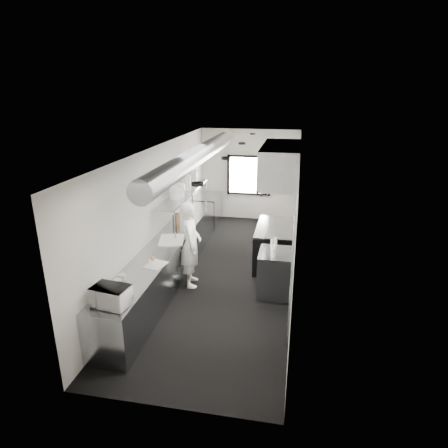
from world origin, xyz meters
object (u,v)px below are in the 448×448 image
at_px(microwave, 111,296).
at_px(line_cook, 191,244).
at_px(deli_tub_a, 117,282).
at_px(range, 274,245).
at_px(small_plate, 153,261).
at_px(bottle_station, 275,273).
at_px(prep_counter, 168,260).
at_px(plate_stack_b, 180,190).
at_px(squeeze_bottle_b, 275,250).
at_px(cutting_board, 172,240).
at_px(plate_stack_c, 186,182).
at_px(pass_shelf, 184,193).
at_px(deli_tub_b, 122,277).
at_px(squeeze_bottle_d, 272,244).
at_px(squeeze_bottle_a, 274,253).
at_px(far_work_table, 207,210).
at_px(plate_stack_a, 175,193).
at_px(squeeze_bottle_e, 276,242).
at_px(exhaust_hood, 280,164).
at_px(plate_stack_d, 193,178).
at_px(squeeze_bottle_c, 273,249).

bearing_deg(microwave, line_cook, 86.21).
height_order(microwave, deli_tub_a, microwave).
distance_m(range, small_plate, 3.12).
xyz_separation_m(range, bottle_station, (0.11, -1.40, -0.02)).
distance_m(prep_counter, plate_stack_b, 1.68).
relative_size(prep_counter, squeeze_bottle_b, 33.31).
distance_m(line_cook, plate_stack_b, 1.59).
bearing_deg(plate_stack_b, small_plate, -87.06).
relative_size(range, cutting_board, 2.40).
bearing_deg(plate_stack_c, prep_counter, -87.68).
relative_size(pass_shelf, microwave, 5.90).
xyz_separation_m(deli_tub_b, plate_stack_c, (0.09, 3.58, 0.81)).
bearing_deg(plate_stack_b, squeeze_bottle_d, -26.70).
relative_size(plate_stack_b, squeeze_bottle_a, 1.69).
xyz_separation_m(range, far_work_table, (-2.19, 2.50, -0.02)).
xyz_separation_m(microwave, plate_stack_a, (-0.11, 3.53, 0.65)).
xyz_separation_m(bottle_station, line_cook, (-1.75, 0.07, 0.46)).
distance_m(far_work_table, squeeze_bottle_e, 4.27).
xyz_separation_m(range, small_plate, (-2.11, -2.25, 0.44)).
bearing_deg(deli_tub_a, bottle_station, 36.85).
xyz_separation_m(plate_stack_a, plate_stack_c, (0.01, 0.85, 0.05)).
bearing_deg(exhaust_hood, deli_tub_b, -128.30).
height_order(squeeze_bottle_a, squeeze_bottle_d, squeeze_bottle_d).
distance_m(range, deli_tub_b, 3.88).
distance_m(line_cook, deli_tub_a, 2.04).
bearing_deg(deli_tub_a, pass_shelf, 88.01).
xyz_separation_m(exhaust_hood, squeeze_bottle_e, (0.03, -1.08, -1.39)).
bearing_deg(deli_tub_b, exhaust_hood, 51.70).
bearing_deg(small_plate, prep_counter, 94.15).
bearing_deg(deli_tub_a, exhaust_hood, 53.40).
bearing_deg(microwave, small_plate, 96.26).
bearing_deg(plate_stack_d, squeeze_bottle_d, -45.05).
distance_m(pass_shelf, bottle_station, 3.09).
bearing_deg(squeeze_bottle_e, squeeze_bottle_d, -112.56).
distance_m(plate_stack_d, squeeze_bottle_b, 3.50).
bearing_deg(exhaust_hood, squeeze_bottle_a, -89.17).
height_order(pass_shelf, squeeze_bottle_d, pass_shelf).
distance_m(far_work_table, plate_stack_a, 3.08).
distance_m(line_cook, squeeze_bottle_a, 1.75).
bearing_deg(plate_stack_d, bottle_station, -46.13).
xyz_separation_m(squeeze_bottle_a, squeeze_bottle_c, (-0.03, 0.22, -0.00)).
relative_size(deli_tub_a, plate_stack_d, 0.37).
bearing_deg(plate_stack_c, squeeze_bottle_b, -40.87).
bearing_deg(squeeze_bottle_c, far_work_table, 119.68).
bearing_deg(plate_stack_b, cutting_board, -83.63).
bearing_deg(bottle_station, plate_stack_d, 133.87).
relative_size(range, microwave, 3.15).
distance_m(prep_counter, deli_tub_a, 2.11).
distance_m(microwave, squeeze_bottle_e, 3.56).
height_order(line_cook, cutting_board, line_cook).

